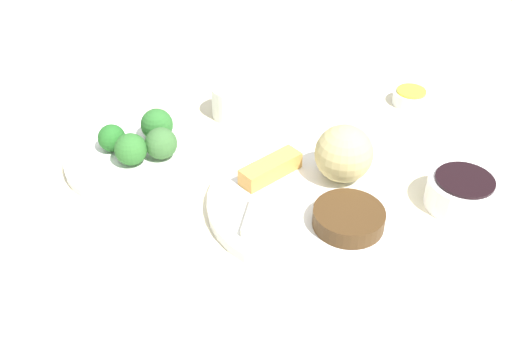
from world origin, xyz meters
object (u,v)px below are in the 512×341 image
object	(u,v)px
main_plate	(307,203)
sauce_ramekin_hot_mustard	(410,98)
soy_sauce_bowl	(462,193)
broccoli_plate	(141,157)
teacup	(232,101)

from	to	relation	value
main_plate	sauce_ramekin_hot_mustard	xyz separation A→B (m)	(0.32, -0.12, 0.00)
sauce_ramekin_hot_mustard	main_plate	bearing A→B (deg)	159.87
soy_sauce_bowl	broccoli_plate	bearing A→B (deg)	92.68
broccoli_plate	sauce_ramekin_hot_mustard	xyz separation A→B (m)	(0.28, -0.38, 0.00)
soy_sauce_bowl	teacup	xyz separation A→B (m)	(0.14, 0.37, 0.01)
soy_sauce_bowl	teacup	bearing A→B (deg)	69.32
soy_sauce_bowl	sauce_ramekin_hot_mustard	distance (m)	0.27
broccoli_plate	soy_sauce_bowl	bearing A→B (deg)	-87.32
broccoli_plate	teacup	bearing A→B (deg)	-30.25
main_plate	soy_sauce_bowl	size ratio (longest dim) A/B	2.85
main_plate	sauce_ramekin_hot_mustard	distance (m)	0.34
soy_sauce_bowl	teacup	distance (m)	0.40
broccoli_plate	sauce_ramekin_hot_mustard	distance (m)	0.47
main_plate	teacup	size ratio (longest dim) A/B	4.09
main_plate	sauce_ramekin_hot_mustard	size ratio (longest dim) A/B	4.48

